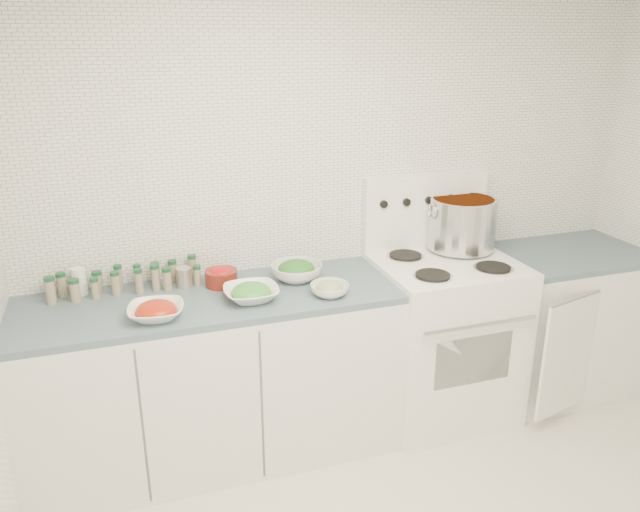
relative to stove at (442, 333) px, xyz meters
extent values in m
cube|color=white|center=(-0.48, 0.32, 0.75)|extent=(3.50, 0.02, 2.50)
cube|color=white|center=(-1.30, 0.00, -0.06)|extent=(1.85, 0.62, 0.86)
cube|color=#455867|center=(-1.30, 0.00, 0.39)|extent=(1.85, 0.62, 0.03)
cube|color=white|center=(0.00, -0.01, -0.04)|extent=(0.76, 0.65, 0.92)
cube|color=black|center=(0.00, -0.33, 0.00)|extent=(0.45, 0.01, 0.28)
cylinder|color=silver|center=(0.00, -0.37, 0.22)|extent=(0.65, 0.02, 0.02)
cube|color=white|center=(0.00, -0.01, 0.43)|extent=(0.76, 0.65, 0.01)
cube|color=white|center=(0.00, 0.28, 0.65)|extent=(0.76, 0.06, 0.43)
cylinder|color=silver|center=(-0.18, -0.17, 0.44)|extent=(0.21, 0.21, 0.01)
cylinder|color=black|center=(-0.18, -0.17, 0.45)|extent=(0.18, 0.18, 0.01)
cylinder|color=silver|center=(0.18, -0.17, 0.44)|extent=(0.21, 0.21, 0.01)
cylinder|color=black|center=(0.18, -0.17, 0.45)|extent=(0.18, 0.18, 0.01)
cylinder|color=silver|center=(-0.18, 0.15, 0.44)|extent=(0.21, 0.21, 0.01)
cylinder|color=black|center=(-0.18, 0.15, 0.45)|extent=(0.18, 0.18, 0.01)
cylinder|color=silver|center=(0.18, 0.15, 0.44)|extent=(0.21, 0.21, 0.01)
cylinder|color=black|center=(0.18, 0.15, 0.45)|extent=(0.18, 0.18, 0.01)
cylinder|color=black|center=(-0.28, 0.25, 0.72)|extent=(0.04, 0.02, 0.04)
cylinder|color=black|center=(-0.14, 0.25, 0.72)|extent=(0.04, 0.02, 0.04)
cylinder|color=black|center=(0.00, 0.25, 0.72)|extent=(0.04, 0.02, 0.04)
cylinder|color=black|center=(0.14, 0.25, 0.72)|extent=(0.04, 0.02, 0.04)
cylinder|color=black|center=(0.28, 0.25, 0.72)|extent=(0.04, 0.02, 0.04)
cube|color=white|center=(0.82, 0.00, -0.06)|extent=(0.89, 0.62, 0.86)
cube|color=#455867|center=(0.82, 0.00, 0.39)|extent=(0.89, 0.62, 0.03)
cube|color=white|center=(0.58, -0.35, -0.07)|extent=(0.39, 0.11, 0.70)
cylinder|color=silver|center=(0.17, 0.16, 0.60)|extent=(0.38, 0.38, 0.29)
cylinder|color=orange|center=(0.17, 0.16, 0.73)|extent=(0.34, 0.34, 0.03)
torus|color=silver|center=(-0.02, 0.16, 0.68)|extent=(0.01, 0.09, 0.09)
torus|color=silver|center=(0.37, 0.16, 0.68)|extent=(0.01, 0.09, 0.09)
imported|color=white|center=(-1.57, -0.16, 0.43)|extent=(0.28, 0.28, 0.06)
ellipsoid|color=#B51F0F|center=(-1.57, -0.16, 0.45)|extent=(0.18, 0.18, 0.08)
imported|color=white|center=(-1.12, -0.09, 0.44)|extent=(0.27, 0.27, 0.06)
ellipsoid|color=#318B2D|center=(-1.12, -0.09, 0.45)|extent=(0.19, 0.19, 0.09)
imported|color=white|center=(-0.83, 0.09, 0.45)|extent=(0.33, 0.33, 0.08)
ellipsoid|color=#185217|center=(-0.83, 0.09, 0.47)|extent=(0.19, 0.19, 0.09)
imported|color=white|center=(-0.74, -0.16, 0.43)|extent=(0.23, 0.23, 0.06)
ellipsoid|color=#365321|center=(-0.74, -0.16, 0.45)|extent=(0.14, 0.14, 0.06)
cylinder|color=maroon|center=(-1.22, 0.14, 0.44)|extent=(0.16, 0.16, 0.08)
ellipsoid|color=red|center=(-1.22, 0.14, 0.48)|extent=(0.12, 0.12, 0.06)
cylinder|color=white|center=(-1.90, 0.24, 0.47)|extent=(0.09, 0.09, 0.14)
cylinder|color=#B3A698|center=(-1.40, 0.17, 0.46)|extent=(0.09, 0.09, 0.10)
cylinder|color=gray|center=(-2.03, 0.25, 0.45)|extent=(0.04, 0.04, 0.09)
cylinder|color=#134526|center=(-2.03, 0.25, 0.50)|extent=(0.04, 0.04, 0.02)
cylinder|color=gray|center=(-1.98, 0.24, 0.46)|extent=(0.04, 0.04, 0.11)
cylinder|color=#134526|center=(-1.98, 0.24, 0.52)|extent=(0.05, 0.05, 0.02)
cylinder|color=gray|center=(-1.82, 0.24, 0.45)|extent=(0.05, 0.05, 0.09)
cylinder|color=#134526|center=(-1.82, 0.24, 0.51)|extent=(0.05, 0.05, 0.02)
cylinder|color=gray|center=(-1.72, 0.25, 0.46)|extent=(0.04, 0.04, 0.11)
cylinder|color=#134526|center=(-1.72, 0.25, 0.52)|extent=(0.04, 0.04, 0.02)
cylinder|color=gray|center=(-1.62, 0.25, 0.45)|extent=(0.04, 0.04, 0.10)
cylinder|color=#134526|center=(-1.62, 0.25, 0.52)|extent=(0.04, 0.04, 0.02)
cylinder|color=gray|center=(-1.53, 0.26, 0.45)|extent=(0.04, 0.04, 0.10)
cylinder|color=#134526|center=(-1.53, 0.26, 0.51)|extent=(0.04, 0.04, 0.02)
cylinder|color=gray|center=(-1.45, 0.26, 0.45)|extent=(0.04, 0.04, 0.10)
cylinder|color=#134526|center=(-1.45, 0.26, 0.51)|extent=(0.05, 0.05, 0.02)
cylinder|color=gray|center=(-1.35, 0.26, 0.46)|extent=(0.04, 0.04, 0.12)
cylinder|color=#134526|center=(-1.35, 0.26, 0.53)|extent=(0.04, 0.04, 0.02)
cylinder|color=gray|center=(-2.03, 0.16, 0.46)|extent=(0.04, 0.04, 0.12)
cylinder|color=#134526|center=(-2.03, 0.16, 0.53)|extent=(0.05, 0.05, 0.02)
cylinder|color=gray|center=(-1.92, 0.15, 0.45)|extent=(0.05, 0.05, 0.10)
cylinder|color=#134526|center=(-1.92, 0.15, 0.51)|extent=(0.05, 0.05, 0.02)
cylinder|color=gray|center=(-1.83, 0.16, 0.45)|extent=(0.04, 0.04, 0.09)
cylinder|color=#134526|center=(-1.83, 0.16, 0.50)|extent=(0.04, 0.04, 0.02)
cylinder|color=gray|center=(-1.73, 0.17, 0.46)|extent=(0.04, 0.04, 0.11)
cylinder|color=#134526|center=(-1.73, 0.17, 0.52)|extent=(0.04, 0.04, 0.02)
cylinder|color=gray|center=(-1.62, 0.15, 0.46)|extent=(0.04, 0.04, 0.11)
cylinder|color=#134526|center=(-1.62, 0.15, 0.52)|extent=(0.04, 0.04, 0.02)
cylinder|color=gray|center=(-1.54, 0.18, 0.46)|extent=(0.04, 0.04, 0.12)
cylinder|color=#134526|center=(-1.54, 0.18, 0.53)|extent=(0.04, 0.04, 0.02)
cylinder|color=gray|center=(-1.49, 0.16, 0.45)|extent=(0.04, 0.04, 0.10)
cylinder|color=#134526|center=(-1.49, 0.16, 0.51)|extent=(0.04, 0.04, 0.02)
cylinder|color=gray|center=(-1.33, 0.18, 0.45)|extent=(0.04, 0.04, 0.09)
cylinder|color=#134526|center=(-1.33, 0.18, 0.50)|extent=(0.04, 0.04, 0.02)
camera|label=1|loc=(-1.68, -2.81, 1.62)|focal=35.00mm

